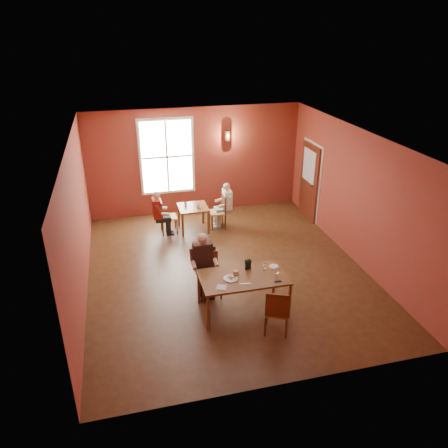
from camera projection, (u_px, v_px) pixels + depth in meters
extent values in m
cube|color=brown|center=(226.00, 270.00, 9.80)|extent=(6.00, 7.00, 0.01)
cube|color=brown|center=(195.00, 161.00, 12.24)|extent=(6.00, 0.04, 3.00)
cube|color=brown|center=(288.00, 304.00, 6.09)|extent=(6.00, 0.04, 3.00)
cube|color=brown|center=(77.00, 223.00, 8.51)|extent=(0.04, 7.00, 3.00)
cube|color=brown|center=(355.00, 196.00, 9.83)|extent=(0.04, 7.00, 3.00)
cube|color=white|center=(226.00, 138.00, 8.53)|extent=(6.00, 7.00, 0.04)
cube|color=white|center=(167.00, 157.00, 11.94)|extent=(1.36, 0.10, 1.96)
cube|color=maroon|center=(309.00, 182.00, 12.03)|extent=(0.12, 1.04, 2.10)
cylinder|color=brown|center=(227.00, 136.00, 12.06)|extent=(0.16, 0.16, 0.28)
cylinder|color=white|center=(231.00, 278.00, 8.03)|extent=(0.33, 0.33, 0.04)
cube|color=tan|center=(236.00, 274.00, 8.10)|extent=(0.09, 0.08, 0.10)
cube|color=black|center=(248.00, 265.00, 8.32)|extent=(0.13, 0.09, 0.20)
cube|color=white|center=(245.00, 284.00, 7.90)|extent=(0.20, 0.06, 0.00)
cube|color=white|center=(221.00, 287.00, 7.79)|extent=(0.23, 0.23, 0.01)
cylinder|color=silver|center=(274.00, 266.00, 8.44)|extent=(0.21, 0.21, 0.01)
cube|color=black|center=(278.00, 281.00, 7.95)|extent=(0.13, 0.04, 0.02)
imported|color=silver|center=(198.00, 206.00, 11.32)|extent=(0.11, 0.11, 0.09)
imported|color=white|center=(185.00, 204.00, 11.46)|extent=(0.12, 0.12, 0.09)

